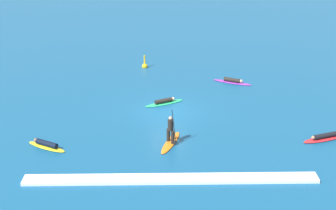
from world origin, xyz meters
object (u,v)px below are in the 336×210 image
object	(u,v)px
surfer_on_orange_board	(171,136)
surfer_on_green_board	(164,102)
surfer_on_yellow_board	(46,145)
surfer_on_red_board	(324,137)
marker_buoy	(145,66)
surfer_on_purple_board	(233,81)

from	to	relation	value
surfer_on_orange_board	surfer_on_green_board	world-z (taller)	surfer_on_orange_board
surfer_on_yellow_board	surfer_on_orange_board	bearing A→B (deg)	-147.87
surfer_on_green_board	surfer_on_yellow_board	world-z (taller)	surfer_on_yellow_board
surfer_on_red_board	surfer_on_green_board	bearing A→B (deg)	-49.79
marker_buoy	surfer_on_red_board	bearing A→B (deg)	-50.52
surfer_on_red_board	marker_buoy	world-z (taller)	marker_buoy
surfer_on_green_board	surfer_on_purple_board	world-z (taller)	surfer_on_purple_board
surfer_on_yellow_board	surfer_on_red_board	world-z (taller)	surfer_on_yellow_board
surfer_on_green_board	marker_buoy	distance (m)	8.45
marker_buoy	surfer_on_purple_board	bearing A→B (deg)	-28.67
surfer_on_red_board	marker_buoy	bearing A→B (deg)	-69.83
surfer_on_purple_board	surfer_on_red_board	xyz separation A→B (m)	(4.32, -10.15, 0.00)
surfer_on_green_board	marker_buoy	size ratio (longest dim) A/B	2.38
surfer_on_purple_board	surfer_on_yellow_board	distance (m)	16.92
surfer_on_orange_board	marker_buoy	world-z (taller)	surfer_on_orange_board
surfer_on_red_board	marker_buoy	size ratio (longest dim) A/B	2.43
surfer_on_orange_board	surfer_on_yellow_board	size ratio (longest dim) A/B	1.15
surfer_on_purple_board	marker_buoy	size ratio (longest dim) A/B	2.51
surfer_on_red_board	surfer_on_orange_board	bearing A→B (deg)	-17.20
surfer_on_green_board	marker_buoy	bearing A→B (deg)	75.66
surfer_on_yellow_board	surfer_on_red_board	bearing A→B (deg)	-148.45
surfer_on_orange_board	surfer_on_purple_board	xyz separation A→B (m)	(5.35, 10.51, -0.35)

